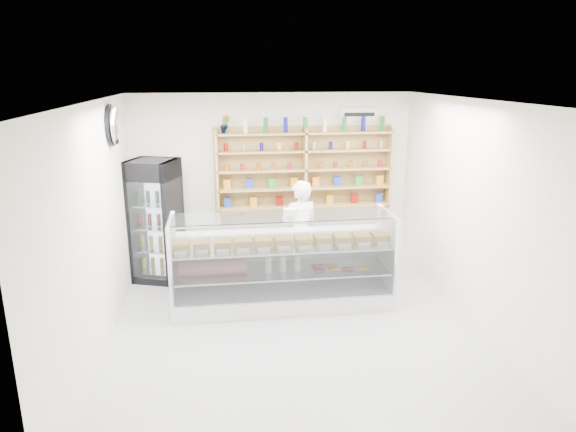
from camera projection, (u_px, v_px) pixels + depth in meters
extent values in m
plane|color=#B4B4B9|center=(296.00, 331.00, 6.37)|extent=(5.00, 5.00, 0.00)
plane|color=white|center=(297.00, 101.00, 5.61)|extent=(5.00, 5.00, 0.00)
plane|color=white|center=(273.00, 180.00, 8.37)|extent=(4.50, 0.00, 4.50)
plane|color=white|center=(350.00, 324.00, 3.61)|extent=(4.50, 0.00, 4.50)
plane|color=white|center=(96.00, 231.00, 5.69)|extent=(0.00, 5.00, 5.00)
plane|color=white|center=(477.00, 216.00, 6.29)|extent=(0.00, 5.00, 5.00)
cube|color=white|center=(283.00, 296.00, 7.09)|extent=(2.96, 0.84, 0.25)
cube|color=white|center=(279.00, 257.00, 7.34)|extent=(2.96, 0.05, 0.62)
cube|color=silver|center=(282.00, 270.00, 6.99)|extent=(2.84, 0.74, 0.02)
cube|color=silver|center=(282.00, 245.00, 6.89)|extent=(2.90, 0.77, 0.02)
cube|color=silver|center=(286.00, 263.00, 6.53)|extent=(2.90, 0.12, 1.03)
cube|color=silver|center=(283.00, 216.00, 6.73)|extent=(2.90, 0.59, 0.01)
imported|color=white|center=(300.00, 233.00, 7.63)|extent=(0.67, 0.54, 1.60)
cube|color=black|center=(156.00, 221.00, 7.79)|extent=(0.84, 0.83, 1.86)
cube|color=#2F0538|center=(157.00, 173.00, 7.31)|extent=(0.63, 0.24, 0.26)
cube|color=silver|center=(161.00, 232.00, 7.53)|extent=(0.54, 0.19, 1.47)
cube|color=#A5884D|center=(217.00, 172.00, 8.05)|extent=(0.04, 0.28, 1.33)
cube|color=#A5884D|center=(305.00, 170.00, 8.24)|extent=(0.04, 0.28, 1.33)
cube|color=#A5884D|center=(389.00, 168.00, 8.42)|extent=(0.04, 0.28, 1.33)
cube|color=#A5884D|center=(305.00, 205.00, 8.39)|extent=(2.80, 0.28, 0.03)
cube|color=#A5884D|center=(305.00, 188.00, 8.31)|extent=(2.80, 0.28, 0.03)
cube|color=#A5884D|center=(305.00, 169.00, 8.23)|extent=(2.80, 0.28, 0.03)
cube|color=#A5884D|center=(305.00, 151.00, 8.15)|extent=(2.80, 0.28, 0.03)
cube|color=#A5884D|center=(305.00, 133.00, 8.08)|extent=(2.80, 0.28, 0.03)
imported|color=#1E6626|center=(225.00, 124.00, 7.87)|extent=(0.18, 0.16, 0.28)
ellipsoid|color=silver|center=(115.00, 125.00, 6.56)|extent=(0.15, 0.50, 0.50)
cube|color=white|center=(359.00, 114.00, 8.24)|extent=(0.62, 0.03, 0.20)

